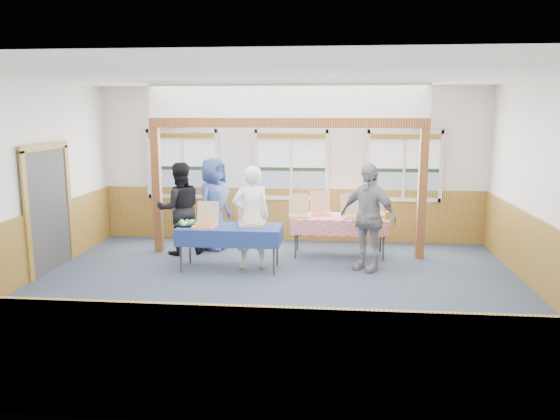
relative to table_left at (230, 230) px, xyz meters
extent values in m
plane|color=#27303F|center=(0.89, -1.22, -0.70)|extent=(8.00, 8.00, 0.00)
plane|color=white|center=(0.89, -1.22, 2.50)|extent=(8.00, 8.00, 0.00)
plane|color=silver|center=(0.89, 2.28, 0.90)|extent=(8.00, 0.00, 8.00)
plane|color=silver|center=(0.89, -4.72, 0.90)|extent=(8.00, 0.00, 8.00)
plane|color=silver|center=(-3.11, -1.22, 0.90)|extent=(0.00, 8.00, 8.00)
cube|color=brown|center=(0.89, 2.25, -0.15)|extent=(7.98, 0.05, 1.10)
cube|color=brown|center=(0.89, -4.70, -0.15)|extent=(7.98, 0.05, 1.10)
cube|color=brown|center=(-3.09, -1.22, -0.15)|extent=(0.05, 6.98, 1.10)
cube|color=brown|center=(4.86, -1.22, -0.15)|extent=(0.05, 6.98, 1.10)
cube|color=#343434|center=(-3.07, -0.32, 0.35)|extent=(0.06, 1.30, 2.10)
cube|color=silver|center=(-1.41, 2.22, 0.21)|extent=(1.52, 0.05, 0.08)
cube|color=silver|center=(-1.41, 2.22, 1.59)|extent=(1.52, 0.05, 0.08)
cube|color=silver|center=(-2.15, 2.22, 0.90)|extent=(0.08, 0.05, 1.46)
cube|color=silver|center=(-0.67, 2.22, 0.90)|extent=(0.08, 0.05, 1.46)
cube|color=silver|center=(-1.41, 2.22, 0.90)|extent=(0.05, 0.05, 1.30)
cube|color=gray|center=(-1.41, 2.26, 0.51)|extent=(1.40, 0.02, 0.52)
cube|color=#1A351C|center=(-1.41, 2.26, 0.81)|extent=(1.40, 0.02, 0.08)
cube|color=silver|center=(-1.41, 2.26, 1.20)|extent=(1.40, 0.02, 0.70)
cube|color=brown|center=(-1.41, 2.20, 1.49)|extent=(1.40, 0.07, 0.10)
cube|color=silver|center=(0.89, 2.22, 0.21)|extent=(1.52, 0.05, 0.08)
cube|color=silver|center=(0.89, 2.22, 1.59)|extent=(1.52, 0.05, 0.08)
cube|color=silver|center=(0.15, 2.22, 0.90)|extent=(0.08, 0.05, 1.46)
cube|color=silver|center=(1.63, 2.22, 0.90)|extent=(0.08, 0.05, 1.46)
cube|color=silver|center=(0.89, 2.22, 0.90)|extent=(0.05, 0.05, 1.30)
cube|color=gray|center=(0.89, 2.26, 0.51)|extent=(1.40, 0.02, 0.52)
cube|color=#1A351C|center=(0.89, 2.26, 0.81)|extent=(1.40, 0.02, 0.08)
cube|color=silver|center=(0.89, 2.26, 1.20)|extent=(1.40, 0.02, 0.70)
cube|color=brown|center=(0.89, 2.20, 1.49)|extent=(1.40, 0.07, 0.10)
cube|color=silver|center=(3.19, 2.22, 0.21)|extent=(1.52, 0.05, 0.08)
cube|color=silver|center=(3.19, 2.22, 1.59)|extent=(1.52, 0.05, 0.08)
cube|color=silver|center=(2.45, 2.22, 0.90)|extent=(0.08, 0.05, 1.46)
cube|color=silver|center=(3.93, 2.22, 0.90)|extent=(0.08, 0.05, 1.46)
cube|color=silver|center=(3.19, 2.22, 0.90)|extent=(0.05, 0.05, 1.30)
cube|color=gray|center=(3.19, 2.26, 0.51)|extent=(1.40, 0.02, 0.52)
cube|color=#1A351C|center=(3.19, 2.26, 0.81)|extent=(1.40, 0.02, 0.08)
cube|color=silver|center=(3.19, 2.26, 1.20)|extent=(1.40, 0.02, 0.70)
cube|color=brown|center=(3.19, 2.20, 1.49)|extent=(1.40, 0.07, 0.10)
cube|color=#592813|center=(-1.61, 1.08, 0.50)|extent=(0.15, 0.15, 2.40)
cube|color=#592813|center=(3.39, 1.08, 0.50)|extent=(0.15, 0.15, 2.40)
cube|color=#592813|center=(0.89, 1.08, 1.79)|extent=(5.15, 0.18, 0.18)
cylinder|color=#343434|center=(-0.79, -0.29, -0.33)|extent=(0.04, 0.04, 0.73)
cylinder|color=#343434|center=(-0.79, 0.29, -0.33)|extent=(0.04, 0.04, 0.73)
cylinder|color=#343434|center=(0.79, -0.29, -0.33)|extent=(0.04, 0.04, 0.73)
cylinder|color=#343434|center=(0.79, 0.29, -0.33)|extent=(0.04, 0.04, 0.73)
cube|color=#343434|center=(0.00, 0.00, 0.04)|extent=(1.84, 1.21, 0.03)
cube|color=navy|center=(0.00, 0.00, 0.06)|extent=(1.91, 1.29, 0.01)
cube|color=navy|center=(0.00, -0.38, -0.09)|extent=(1.67, 0.56, 0.28)
cube|color=navy|center=(0.00, 0.38, -0.09)|extent=(1.67, 0.56, 0.28)
cylinder|color=#343434|center=(1.08, 0.78, -0.33)|extent=(0.04, 0.04, 0.73)
cylinder|color=#343434|center=(1.08, 1.38, -0.33)|extent=(0.04, 0.04, 0.73)
cylinder|color=#343434|center=(2.69, 0.78, -0.33)|extent=(0.04, 0.04, 0.73)
cylinder|color=#343434|center=(2.69, 1.38, -0.33)|extent=(0.04, 0.04, 0.73)
cube|color=#343434|center=(1.88, 1.08, 0.04)|extent=(1.83, 1.02, 0.03)
cube|color=red|center=(1.88, 1.08, 0.06)|extent=(1.90, 1.09, 0.01)
cube|color=red|center=(1.88, 0.69, -0.09)|extent=(1.76, 0.33, 0.28)
cube|color=red|center=(1.88, 1.47, -0.09)|extent=(1.76, 0.33, 0.28)
cube|color=tan|center=(-0.40, -0.15, 0.08)|extent=(0.39, 0.39, 0.04)
cylinder|color=orange|center=(-0.40, -0.15, 0.11)|extent=(0.34, 0.34, 0.01)
cube|color=tan|center=(-0.39, 0.08, 0.29)|extent=(0.38, 0.10, 0.37)
cube|color=tan|center=(0.35, 0.12, 0.08)|extent=(0.51, 0.51, 0.05)
cylinder|color=tan|center=(0.35, 0.12, 0.11)|extent=(0.44, 0.44, 0.01)
cube|color=tan|center=(0.29, 0.37, 0.32)|extent=(0.44, 0.19, 0.42)
cube|color=tan|center=(1.13, 0.94, 0.08)|extent=(0.40, 0.40, 0.04)
cylinder|color=gold|center=(1.13, 0.94, 0.11)|extent=(0.35, 0.35, 0.01)
cube|color=tan|center=(1.11, 1.16, 0.28)|extent=(0.38, 0.12, 0.36)
cube|color=tan|center=(1.53, 1.23, 0.08)|extent=(0.42, 0.42, 0.04)
cylinder|color=orange|center=(1.53, 1.23, 0.11)|extent=(0.37, 0.37, 0.01)
cube|color=tan|center=(1.51, 1.46, 0.29)|extent=(0.39, 0.13, 0.38)
cube|color=tan|center=(2.13, 0.96, 0.08)|extent=(0.45, 0.45, 0.04)
cylinder|color=gold|center=(2.13, 0.96, 0.11)|extent=(0.39, 0.39, 0.01)
cube|color=tan|center=(2.09, 1.18, 0.29)|extent=(0.39, 0.17, 0.37)
cube|color=tan|center=(2.53, 1.18, 0.08)|extent=(0.46, 0.46, 0.05)
cylinder|color=tan|center=(2.53, 1.18, 0.12)|extent=(0.41, 0.41, 0.01)
cube|color=tan|center=(2.51, 1.44, 0.32)|extent=(0.44, 0.14, 0.42)
cylinder|color=black|center=(-0.75, 0.00, 0.08)|extent=(0.40, 0.40, 0.03)
cylinder|color=white|center=(-0.75, 0.00, 0.10)|extent=(0.09, 0.09, 0.04)
sphere|color=#2D7731|center=(-0.64, 0.00, 0.11)|extent=(0.09, 0.09, 0.09)
sphere|color=beige|center=(-0.68, 0.09, 0.11)|extent=(0.09, 0.09, 0.09)
sphere|color=#2D7731|center=(-0.77, 0.11, 0.11)|extent=(0.09, 0.09, 0.09)
sphere|color=beige|center=(-0.85, 0.05, 0.11)|extent=(0.09, 0.09, 0.09)
sphere|color=#2D7731|center=(-0.85, -0.05, 0.11)|extent=(0.09, 0.09, 0.09)
sphere|color=beige|center=(-0.77, -0.11, 0.11)|extent=(0.09, 0.09, 0.09)
sphere|color=#2D7731|center=(-0.68, -0.09, 0.11)|extent=(0.09, 0.09, 0.09)
cylinder|color=olive|center=(2.73, 0.83, 0.14)|extent=(0.07, 0.07, 0.15)
imported|color=white|center=(0.36, 0.11, 0.20)|extent=(0.76, 0.62, 1.80)
imported|color=black|center=(-1.14, 0.92, 0.18)|extent=(1.05, 0.96, 1.76)
imported|color=#32467F|center=(-0.58, 1.37, 0.21)|extent=(0.83, 1.03, 1.82)
imported|color=gray|center=(2.35, 0.20, 0.23)|extent=(1.14, 1.00, 1.85)
camera|label=1|loc=(1.74, -9.02, 2.02)|focal=35.00mm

